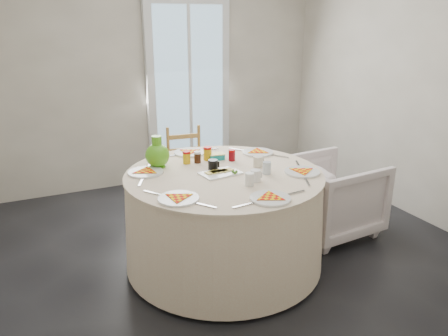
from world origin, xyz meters
name	(u,v)px	position (x,y,z in m)	size (l,w,h in m)	color
floor	(230,256)	(0.00, 0.00, 0.00)	(4.00, 4.00, 0.00)	black
wall_back	(153,71)	(0.00, 2.00, 1.30)	(4.00, 0.02, 2.60)	#BCB5A3
wall_right	(429,83)	(2.00, 0.00, 1.30)	(0.02, 4.00, 2.60)	#BCB5A3
glass_door	(189,91)	(0.40, 1.95, 1.05)	(1.00, 0.08, 2.10)	silver
table	(224,220)	(-0.08, -0.07, 0.38)	(1.52, 1.52, 0.77)	beige
wooden_chair	(188,165)	(0.04, 1.05, 0.47)	(0.37, 0.36, 0.84)	#B3823A
armchair	(331,192)	(1.01, 0.03, 0.39)	(0.74, 0.69, 0.76)	silver
place_settings	(224,172)	(-0.08, -0.07, 0.77)	(1.43, 1.43, 0.03)	white
jar_cluster	(208,155)	(-0.09, 0.22, 0.82)	(0.41, 0.20, 0.12)	#A34F17
butter_tub	(216,156)	(0.00, 0.26, 0.79)	(0.13, 0.09, 0.05)	#10908D
green_pitcher	(157,153)	(-0.49, 0.28, 0.87)	(0.19, 0.19, 0.24)	#51AB1B
cheese_platter	(220,173)	(-0.12, -0.08, 0.77)	(0.29, 0.19, 0.04)	silver
mugs_glasses	(241,165)	(0.05, -0.10, 0.81)	(0.55, 0.55, 0.10)	#ABA5A6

